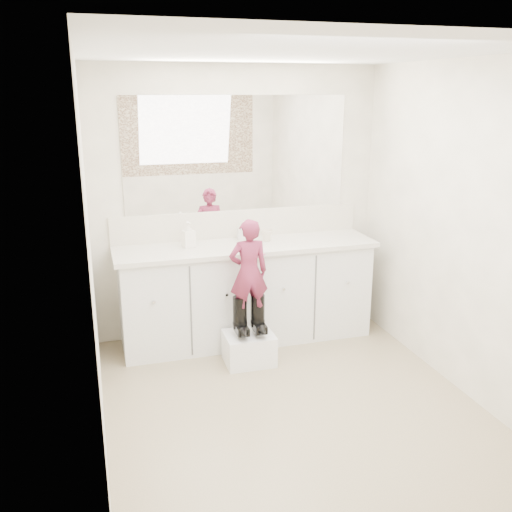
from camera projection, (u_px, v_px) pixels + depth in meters
name	position (u px, v px, depth m)	size (l,w,h in m)	color
floor	(292.00, 406.00, 4.09)	(3.00, 3.00, 0.00)	#827255
ceiling	(299.00, 52.00, 3.41)	(3.00, 3.00, 0.00)	white
wall_back	(238.00, 203.00, 5.13)	(2.60, 2.60, 0.00)	#BDB6A1
wall_front	(421.00, 335.00, 2.37)	(2.60, 2.60, 0.00)	#BDB6A1
wall_left	(91.00, 261.00, 3.40)	(3.00, 3.00, 0.00)	#BDB6A1
wall_right	(465.00, 231.00, 4.11)	(3.00, 3.00, 0.00)	#BDB6A1
vanity_cabinet	(246.00, 294.00, 5.10)	(2.20, 0.55, 0.85)	silver
countertop	(246.00, 247.00, 4.96)	(2.28, 0.58, 0.04)	beige
backsplash	(238.00, 224.00, 5.17)	(2.28, 0.03, 0.25)	beige
mirror	(237.00, 154.00, 5.00)	(2.00, 0.02, 1.00)	white
dot_panel	(429.00, 230.00, 2.25)	(2.00, 0.01, 1.20)	#472819
faucet	(241.00, 234.00, 5.09)	(0.08, 0.08, 0.10)	silver
cup	(267.00, 235.00, 5.06)	(0.11, 0.11, 0.10)	beige
soap_bottle	(188.00, 234.00, 4.85)	(0.10, 0.10, 0.22)	white
step_stool	(249.00, 348.00, 4.71)	(0.40, 0.33, 0.25)	white
boot_left	(240.00, 316.00, 4.61)	(0.12, 0.22, 0.33)	black
boot_right	(258.00, 314.00, 4.65)	(0.12, 0.22, 0.33)	black
toddler	(249.00, 272.00, 4.53)	(0.32, 0.21, 0.87)	#B5375F
toothbrush	(257.00, 258.00, 4.51)	(0.01, 0.01, 0.14)	#CE5085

